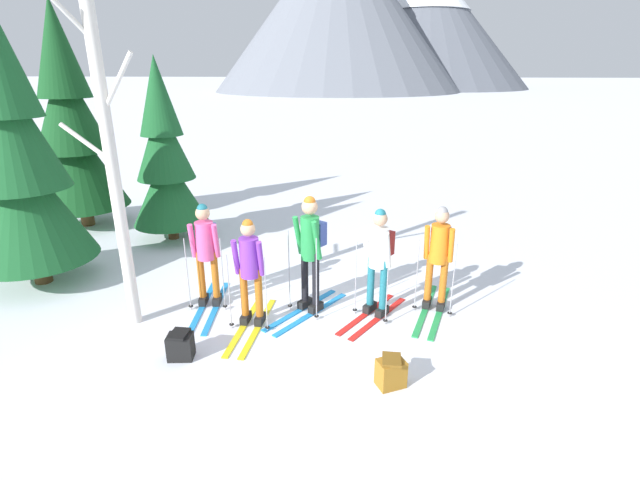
{
  "coord_description": "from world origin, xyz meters",
  "views": [
    {
      "loc": [
        1.01,
        -6.25,
        3.58
      ],
      "look_at": [
        0.16,
        0.56,
        1.05
      ],
      "focal_mm": 26.2,
      "sensor_mm": 36.0,
      "label": 1
    }
  ],
  "objects_px": {
    "pine_tree_far": "(71,129)",
    "skier_in_white": "(379,257)",
    "backpack_on_snow_beside": "(180,346)",
    "skier_in_pink": "(206,250)",
    "pine_tree_near": "(165,160)",
    "skier_in_purple": "(250,270)",
    "backpack_on_snow_front": "(391,372)",
    "pine_tree_mid": "(16,158)",
    "skier_in_green": "(310,247)",
    "skier_in_orange": "(439,253)",
    "birch_tree_tall": "(109,147)"
  },
  "relations": [
    {
      "from": "skier_in_green",
      "to": "backpack_on_snow_beside",
      "type": "distance_m",
      "value": 2.3
    },
    {
      "from": "skier_in_pink",
      "to": "skier_in_orange",
      "type": "bearing_deg",
      "value": 5.03
    },
    {
      "from": "skier_in_purple",
      "to": "backpack_on_snow_front",
      "type": "bearing_deg",
      "value": -30.85
    },
    {
      "from": "skier_in_pink",
      "to": "skier_in_white",
      "type": "xyz_separation_m",
      "value": [
        2.66,
        0.01,
        0.01
      ]
    },
    {
      "from": "pine_tree_far",
      "to": "backpack_on_snow_beside",
      "type": "xyz_separation_m",
      "value": [
        4.47,
        -5.04,
        -2.11
      ]
    },
    {
      "from": "skier_in_purple",
      "to": "pine_tree_far",
      "type": "bearing_deg",
      "value": 141.85
    },
    {
      "from": "pine_tree_near",
      "to": "skier_in_purple",
      "type": "bearing_deg",
      "value": -51.45
    },
    {
      "from": "skier_in_purple",
      "to": "pine_tree_mid",
      "type": "xyz_separation_m",
      "value": [
        -4.08,
        0.96,
        1.33
      ]
    },
    {
      "from": "backpack_on_snow_front",
      "to": "pine_tree_far",
      "type": "bearing_deg",
      "value": 143.76
    },
    {
      "from": "pine_tree_near",
      "to": "backpack_on_snow_front",
      "type": "height_order",
      "value": "pine_tree_near"
    },
    {
      "from": "skier_in_green",
      "to": "pine_tree_far",
      "type": "height_order",
      "value": "pine_tree_far"
    },
    {
      "from": "skier_in_pink",
      "to": "skier_in_green",
      "type": "bearing_deg",
      "value": 0.5
    },
    {
      "from": "skier_in_white",
      "to": "pine_tree_near",
      "type": "distance_m",
      "value": 5.44
    },
    {
      "from": "pine_tree_mid",
      "to": "skier_in_pink",
      "type": "bearing_deg",
      "value": -7.62
    },
    {
      "from": "skier_in_green",
      "to": "backpack_on_snow_beside",
      "type": "height_order",
      "value": "skier_in_green"
    },
    {
      "from": "skier_in_white",
      "to": "pine_tree_far",
      "type": "xyz_separation_m",
      "value": [
        -7.0,
        3.53,
        1.34
      ]
    },
    {
      "from": "pine_tree_far",
      "to": "backpack_on_snow_front",
      "type": "distance_m",
      "value": 9.16
    },
    {
      "from": "pine_tree_far",
      "to": "birch_tree_tall",
      "type": "relative_size",
      "value": 0.98
    },
    {
      "from": "backpack_on_snow_front",
      "to": "backpack_on_snow_beside",
      "type": "height_order",
      "value": "same"
    },
    {
      "from": "pine_tree_near",
      "to": "skier_in_orange",
      "type": "bearing_deg",
      "value": -25.33
    },
    {
      "from": "skier_in_orange",
      "to": "pine_tree_mid",
      "type": "distance_m",
      "value": 6.92
    },
    {
      "from": "skier_in_orange",
      "to": "backpack_on_snow_front",
      "type": "xyz_separation_m",
      "value": [
        -0.72,
        -2.04,
        -0.75
      ]
    },
    {
      "from": "skier_in_green",
      "to": "skier_in_white",
      "type": "xyz_separation_m",
      "value": [
        1.02,
        -0.0,
        -0.1
      ]
    },
    {
      "from": "pine_tree_mid",
      "to": "birch_tree_tall",
      "type": "distance_m",
      "value": 2.59
    },
    {
      "from": "backpack_on_snow_beside",
      "to": "skier_in_purple",
      "type": "bearing_deg",
      "value": 54.08
    },
    {
      "from": "pine_tree_far",
      "to": "skier_in_pink",
      "type": "bearing_deg",
      "value": -39.23
    },
    {
      "from": "pine_tree_near",
      "to": "skier_in_green",
      "type": "bearing_deg",
      "value": -39.28
    },
    {
      "from": "skier_in_purple",
      "to": "pine_tree_far",
      "type": "relative_size",
      "value": 0.34
    },
    {
      "from": "skier_in_green",
      "to": "pine_tree_far",
      "type": "xyz_separation_m",
      "value": [
        -5.98,
        3.53,
        1.24
      ]
    },
    {
      "from": "pine_tree_near",
      "to": "birch_tree_tall",
      "type": "relative_size",
      "value": 0.75
    },
    {
      "from": "skier_in_pink",
      "to": "skier_in_purple",
      "type": "height_order",
      "value": "skier_in_pink"
    },
    {
      "from": "skier_in_orange",
      "to": "pine_tree_mid",
      "type": "xyz_separation_m",
      "value": [
        -6.8,
        0.12,
        1.27
      ]
    },
    {
      "from": "pine_tree_far",
      "to": "birch_tree_tall",
      "type": "height_order",
      "value": "birch_tree_tall"
    },
    {
      "from": "skier_in_white",
      "to": "backpack_on_snow_beside",
      "type": "relative_size",
      "value": 4.46
    },
    {
      "from": "pine_tree_near",
      "to": "pine_tree_mid",
      "type": "relative_size",
      "value": 0.8
    },
    {
      "from": "skier_in_green",
      "to": "skier_in_orange",
      "type": "bearing_deg",
      "value": 8.83
    },
    {
      "from": "backpack_on_snow_front",
      "to": "backpack_on_snow_beside",
      "type": "relative_size",
      "value": 1.04
    },
    {
      "from": "skier_in_pink",
      "to": "pine_tree_mid",
      "type": "height_order",
      "value": "pine_tree_mid"
    },
    {
      "from": "pine_tree_mid",
      "to": "pine_tree_far",
      "type": "relative_size",
      "value": 0.96
    },
    {
      "from": "skier_in_purple",
      "to": "skier_in_white",
      "type": "distance_m",
      "value": 1.9
    },
    {
      "from": "pine_tree_near",
      "to": "pine_tree_mid",
      "type": "height_order",
      "value": "pine_tree_mid"
    },
    {
      "from": "skier_in_white",
      "to": "backpack_on_snow_front",
      "type": "xyz_separation_m",
      "value": [
        0.19,
        -1.74,
        -0.77
      ]
    },
    {
      "from": "backpack_on_snow_front",
      "to": "backpack_on_snow_beside",
      "type": "distance_m",
      "value": 2.72
    },
    {
      "from": "skier_in_pink",
      "to": "pine_tree_near",
      "type": "distance_m",
      "value": 3.55
    },
    {
      "from": "birch_tree_tall",
      "to": "pine_tree_near",
      "type": "bearing_deg",
      "value": 104.95
    },
    {
      "from": "skier_in_pink",
      "to": "backpack_on_snow_beside",
      "type": "relative_size",
      "value": 4.62
    },
    {
      "from": "skier_in_orange",
      "to": "backpack_on_snow_beside",
      "type": "xyz_separation_m",
      "value": [
        -3.43,
        -1.81,
        -0.75
      ]
    },
    {
      "from": "skier_in_pink",
      "to": "skier_in_purple",
      "type": "bearing_deg",
      "value": -32.02
    },
    {
      "from": "skier_in_pink",
      "to": "skier_in_green",
      "type": "xyz_separation_m",
      "value": [
        1.63,
        0.01,
        0.12
      ]
    },
    {
      "from": "pine_tree_far",
      "to": "skier_in_white",
      "type": "bearing_deg",
      "value": -26.78
    }
  ]
}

